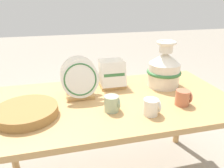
# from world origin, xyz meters

# --- Properties ---
(display_table) EXTENTS (1.58, 0.82, 0.72)m
(display_table) POSITION_xyz_m (0.00, 0.00, 0.64)
(display_table) COLOR tan
(display_table) RESTS_ON ground_plane
(ceramic_vase) EXTENTS (0.25, 0.25, 0.33)m
(ceramic_vase) POSITION_xyz_m (0.42, 0.14, 0.85)
(ceramic_vase) COLOR silver
(ceramic_vase) RESTS_ON display_table
(dish_rack_round_plates) EXTENTS (0.24, 0.18, 0.26)m
(dish_rack_round_plates) POSITION_xyz_m (-0.19, 0.09, 0.83)
(dish_rack_round_plates) COLOR tan
(dish_rack_round_plates) RESTS_ON display_table
(dish_rack_square_plates) EXTENTS (0.18, 0.17, 0.20)m
(dish_rack_square_plates) POSITION_xyz_m (0.05, 0.21, 0.80)
(dish_rack_square_plates) COLOR tan
(dish_rack_square_plates) RESTS_ON display_table
(wicker_charger_stack) EXTENTS (0.34, 0.34, 0.05)m
(wicker_charger_stack) POSITION_xyz_m (-0.51, -0.08, 0.75)
(wicker_charger_stack) COLOR olive
(wicker_charger_stack) RESTS_ON display_table
(mug_terracotta_glaze) EXTENTS (0.09, 0.08, 0.09)m
(mug_terracotta_glaze) POSITION_xyz_m (0.40, -0.17, 0.77)
(mug_terracotta_glaze) COLOR #B76647
(mug_terracotta_glaze) RESTS_ON display_table
(mug_cream_glaze) EXTENTS (0.09, 0.08, 0.09)m
(mug_cream_glaze) POSITION_xyz_m (0.17, -0.23, 0.77)
(mug_cream_glaze) COLOR silver
(mug_cream_glaze) RESTS_ON display_table
(mug_sage_glaze) EXTENTS (0.09, 0.08, 0.09)m
(mug_sage_glaze) POSITION_xyz_m (-0.03, -0.14, 0.77)
(mug_sage_glaze) COLOR #9EB28E
(mug_sage_glaze) RESTS_ON display_table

